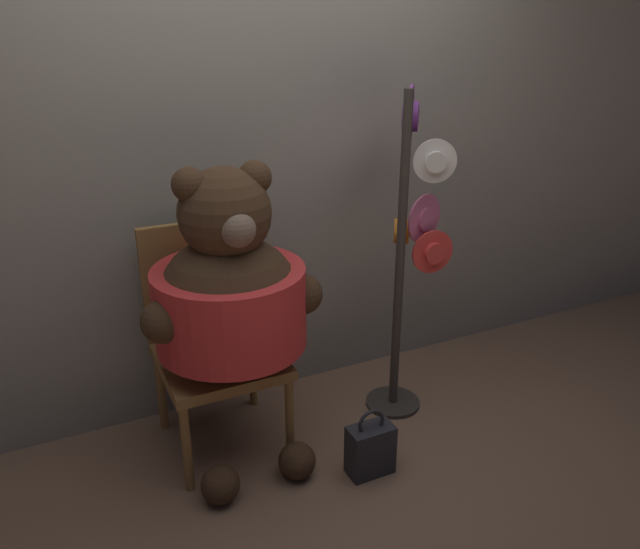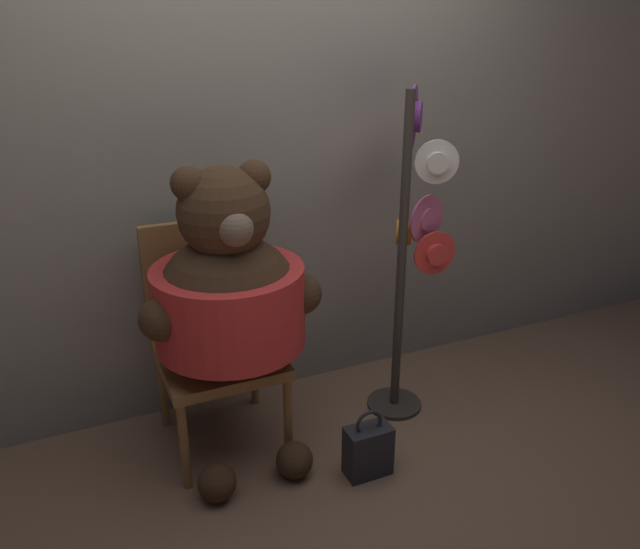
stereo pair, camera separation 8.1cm
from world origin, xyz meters
TOP-DOWN VIEW (x-y plane):
  - ground_plane at (0.00, 0.00)m, footprint 14.00×14.00m
  - wall_back at (0.00, 0.60)m, footprint 8.00×0.10m
  - chair at (-0.37, 0.29)m, footprint 0.53×0.55m
  - teddy_bear at (-0.33, 0.10)m, footprint 0.78×0.69m
  - hat_display_rack at (0.60, 0.16)m, footprint 0.42×0.41m
  - handbag_on_ground at (0.15, -0.29)m, footprint 0.20×0.12m

SIDE VIEW (x-z plane):
  - ground_plane at x=0.00m, z-range 0.00..0.00m
  - handbag_on_ground at x=0.15m, z-range -0.04..0.29m
  - chair at x=-0.37m, z-range 0.03..1.05m
  - teddy_bear at x=-0.33m, z-range 0.11..1.46m
  - hat_display_rack at x=0.60m, z-range 0.10..1.70m
  - wall_back at x=0.00m, z-range 0.00..2.53m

